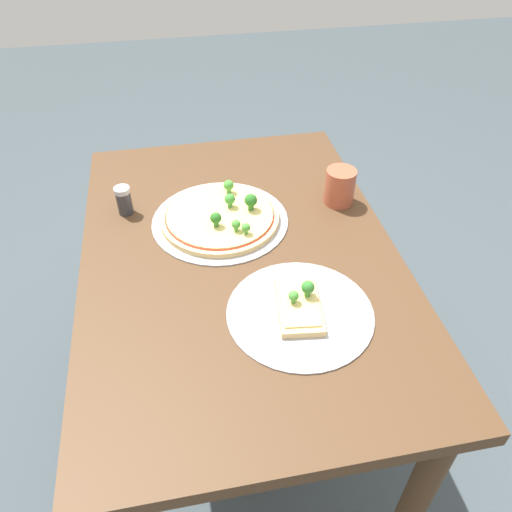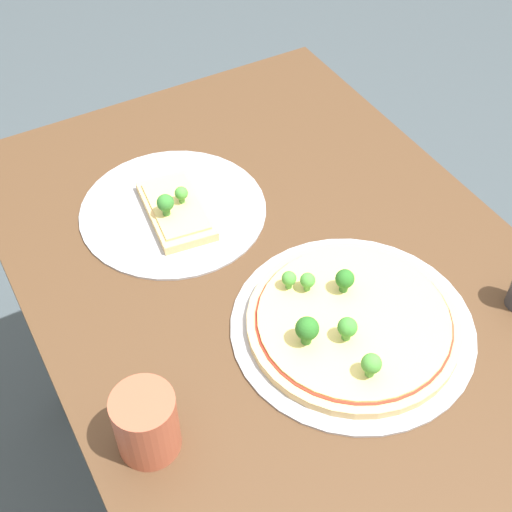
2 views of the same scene
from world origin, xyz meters
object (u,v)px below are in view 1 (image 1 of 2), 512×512
(condiment_shaker, at_px, (124,200))
(pizza_tray_whole, at_px, (221,217))
(dining_table, at_px, (241,288))
(pizza_tray_slice, at_px, (300,308))
(drinking_cup, at_px, (340,187))

(condiment_shaker, bearing_deg, pizza_tray_whole, -109.03)
(dining_table, xyz_separation_m, pizza_tray_slice, (-0.21, -0.09, 0.13))
(dining_table, distance_m, pizza_tray_slice, 0.26)
(pizza_tray_whole, bearing_deg, drinking_cup, -85.28)
(pizza_tray_slice, bearing_deg, pizza_tray_whole, 19.51)
(drinking_cup, bearing_deg, dining_table, 117.95)
(drinking_cup, xyz_separation_m, condiment_shaker, (0.06, 0.56, -0.01))
(pizza_tray_slice, relative_size, condiment_shaker, 4.00)
(pizza_tray_slice, bearing_deg, condiment_shaker, 40.43)
(drinking_cup, height_order, condiment_shaker, drinking_cup)
(drinking_cup, bearing_deg, pizza_tray_whole, 94.72)
(pizza_tray_slice, height_order, condiment_shaker, condiment_shaker)
(condiment_shaker, bearing_deg, dining_table, -128.40)
(pizza_tray_whole, distance_m, condiment_shaker, 0.25)
(pizza_tray_whole, height_order, drinking_cup, drinking_cup)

